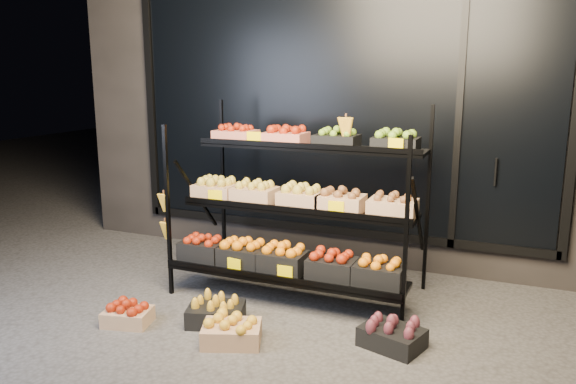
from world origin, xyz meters
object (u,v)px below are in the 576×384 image
at_px(floor_crate_midleft, 216,311).
at_px(floor_crate_left, 128,314).
at_px(floor_crate_midright, 232,331).
at_px(display_rack, 295,208).

bearing_deg(floor_crate_midleft, floor_crate_left, -174.24).
bearing_deg(floor_crate_left, floor_crate_midright, -10.93).
relative_size(display_rack, floor_crate_midleft, 4.32).
xyz_separation_m(display_rack, floor_crate_left, (-0.97, -1.08, -0.70)).
distance_m(floor_crate_left, floor_crate_midright, 0.90).
bearing_deg(display_rack, floor_crate_left, -132.11).
bearing_deg(floor_crate_midright, display_rack, 65.00).
bearing_deg(floor_crate_midleft, display_rack, 48.32).
bearing_deg(floor_crate_midleft, floor_crate_midright, -60.41).
bearing_deg(floor_crate_midright, floor_crate_left, 161.33).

